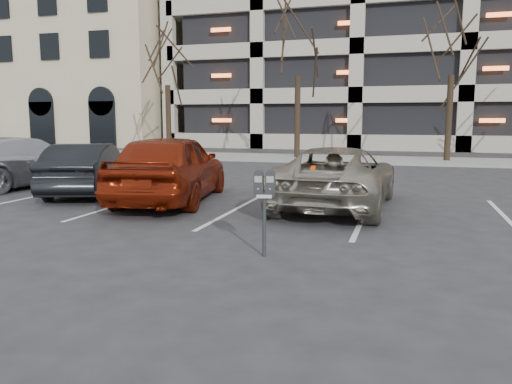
{
  "coord_description": "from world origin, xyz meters",
  "views": [
    {
      "loc": [
        2.18,
        -8.36,
        2.01
      ],
      "look_at": [
        -0.03,
        -0.99,
        0.88
      ],
      "focal_mm": 35.0,
      "sensor_mm": 36.0,
      "label": 1
    }
  ],
  "objects_px": {
    "car_dark": "(88,169)",
    "car_silver": "(23,162)",
    "car_red": "(171,167)",
    "tree_c": "(454,20)",
    "suv_silver": "(337,177)",
    "parking_meter": "(264,192)",
    "tree_a": "(167,41)",
    "tree_b": "(298,24)"
  },
  "relations": [
    {
      "from": "car_dark",
      "to": "car_silver",
      "type": "relative_size",
      "value": 0.81
    },
    {
      "from": "car_red",
      "to": "car_dark",
      "type": "distance_m",
      "value": 2.76
    },
    {
      "from": "tree_c",
      "to": "suv_silver",
      "type": "xyz_separation_m",
      "value": [
        -3.28,
        -13.04,
        -5.64
      ]
    },
    {
      "from": "suv_silver",
      "to": "tree_c",
      "type": "bearing_deg",
      "value": -101.89
    },
    {
      "from": "suv_silver",
      "to": "parking_meter",
      "type": "bearing_deg",
      "value": 86.25
    },
    {
      "from": "tree_c",
      "to": "suv_silver",
      "type": "bearing_deg",
      "value": -104.14
    },
    {
      "from": "tree_a",
      "to": "car_dark",
      "type": "bearing_deg",
      "value": -72.6
    },
    {
      "from": "parking_meter",
      "to": "suv_silver",
      "type": "height_order",
      "value": "suv_silver"
    },
    {
      "from": "tree_c",
      "to": "parking_meter",
      "type": "bearing_deg",
      "value": -102.1
    },
    {
      "from": "tree_c",
      "to": "car_dark",
      "type": "distance_m",
      "value": 17.26
    },
    {
      "from": "parking_meter",
      "to": "car_red",
      "type": "relative_size",
      "value": 0.25
    },
    {
      "from": "tree_c",
      "to": "suv_silver",
      "type": "height_order",
      "value": "tree_c"
    },
    {
      "from": "tree_a",
      "to": "suv_silver",
      "type": "distance_m",
      "value": 17.7
    },
    {
      "from": "tree_b",
      "to": "suv_silver",
      "type": "bearing_deg",
      "value": -74.09
    },
    {
      "from": "tree_b",
      "to": "suv_silver",
      "type": "relative_size",
      "value": 1.77
    },
    {
      "from": "tree_c",
      "to": "car_dark",
      "type": "xyz_separation_m",
      "value": [
        -9.95,
        -12.92,
        -5.65
      ]
    },
    {
      "from": "car_dark",
      "to": "tree_a",
      "type": "bearing_deg",
      "value": -91.96
    },
    {
      "from": "parking_meter",
      "to": "tree_c",
      "type": "bearing_deg",
      "value": 66.71
    },
    {
      "from": "car_dark",
      "to": "car_silver",
      "type": "bearing_deg",
      "value": -34.13
    },
    {
      "from": "tree_b",
      "to": "parking_meter",
      "type": "distance_m",
      "value": 18.63
    },
    {
      "from": "suv_silver",
      "to": "car_silver",
      "type": "relative_size",
      "value": 0.99
    },
    {
      "from": "car_red",
      "to": "car_silver",
      "type": "xyz_separation_m",
      "value": [
        -5.44,
        1.25,
        -0.1
      ]
    },
    {
      "from": "tree_a",
      "to": "tree_b",
      "type": "height_order",
      "value": "tree_b"
    },
    {
      "from": "tree_b",
      "to": "car_dark",
      "type": "distance_m",
      "value": 14.47
    },
    {
      "from": "suv_silver",
      "to": "car_silver",
      "type": "distance_m",
      "value": 9.45
    },
    {
      "from": "parking_meter",
      "to": "car_red",
      "type": "distance_m",
      "value": 5.35
    },
    {
      "from": "car_dark",
      "to": "car_silver",
      "type": "xyz_separation_m",
      "value": [
        -2.74,
        0.72,
        0.06
      ]
    },
    {
      "from": "parking_meter",
      "to": "tree_b",
      "type": "bearing_deg",
      "value": 89.33
    },
    {
      "from": "car_red",
      "to": "car_dark",
      "type": "xyz_separation_m",
      "value": [
        -2.7,
        0.53,
        -0.16
      ]
    },
    {
      "from": "parking_meter",
      "to": "car_dark",
      "type": "bearing_deg",
      "value": 132.4
    },
    {
      "from": "parking_meter",
      "to": "car_silver",
      "type": "xyz_separation_m",
      "value": [
        -8.94,
        5.3,
        -0.22
      ]
    },
    {
      "from": "car_red",
      "to": "parking_meter",
      "type": "bearing_deg",
      "value": 121.03
    },
    {
      "from": "parking_meter",
      "to": "car_dark",
      "type": "xyz_separation_m",
      "value": [
        -6.2,
        4.57,
        -0.28
      ]
    },
    {
      "from": "car_silver",
      "to": "tree_b",
      "type": "bearing_deg",
      "value": -103.28
    },
    {
      "from": "car_dark",
      "to": "car_red",
      "type": "bearing_deg",
      "value": 149.59
    },
    {
      "from": "suv_silver",
      "to": "car_silver",
      "type": "xyz_separation_m",
      "value": [
        -9.41,
        0.84,
        0.05
      ]
    },
    {
      "from": "tree_b",
      "to": "tree_c",
      "type": "distance_m",
      "value": 7.0
    },
    {
      "from": "tree_b",
      "to": "car_dark",
      "type": "relative_size",
      "value": 2.18
    },
    {
      "from": "car_silver",
      "to": "suv_silver",
      "type": "bearing_deg",
      "value": -173.36
    },
    {
      "from": "tree_a",
      "to": "parking_meter",
      "type": "relative_size",
      "value": 6.68
    },
    {
      "from": "tree_a",
      "to": "car_silver",
      "type": "relative_size",
      "value": 1.64
    },
    {
      "from": "car_dark",
      "to": "car_silver",
      "type": "height_order",
      "value": "car_silver"
    }
  ]
}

